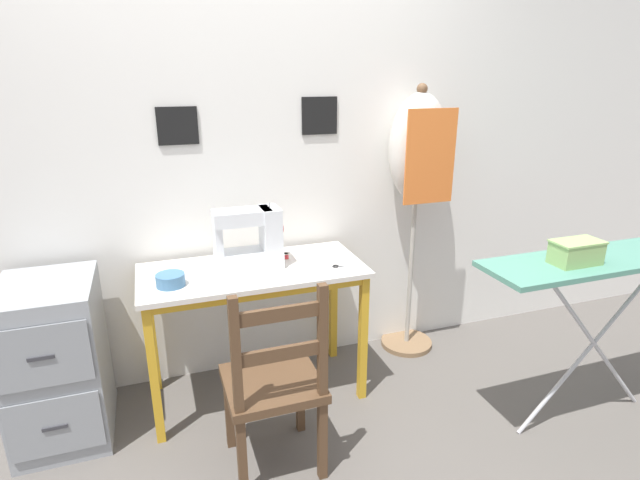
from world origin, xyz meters
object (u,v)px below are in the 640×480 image
at_px(sewing_machine, 252,240).
at_px(thread_spool_near_machine, 286,256).
at_px(wooden_chair, 274,384).
at_px(storage_box, 576,252).
at_px(ironing_board, 609,266).
at_px(dress_form, 418,161).
at_px(fabric_bowl, 170,280).
at_px(filing_cabinet, 57,362).
at_px(scissors, 341,267).

relative_size(sewing_machine, thread_spool_near_machine, 10.51).
xyz_separation_m(wooden_chair, storage_box, (1.30, -0.20, 0.51)).
relative_size(sewing_machine, ironing_board, 0.27).
height_order(dress_form, storage_box, dress_form).
distance_m(fabric_bowl, filing_cabinet, 0.66).
relative_size(scissors, filing_cabinet, 0.16).
bearing_deg(wooden_chair, dress_form, 34.96).
height_order(dress_form, ironing_board, dress_form).
bearing_deg(dress_form, filing_cabinet, -174.58).
distance_m(sewing_machine, filing_cabinet, 1.06).
bearing_deg(ironing_board, sewing_machine, 152.77).
xyz_separation_m(sewing_machine, scissors, (0.42, -0.16, -0.14)).
bearing_deg(ironing_board, dress_form, 118.29).
relative_size(wooden_chair, dress_form, 0.56).
bearing_deg(fabric_bowl, sewing_machine, 16.51).
distance_m(wooden_chair, filing_cabinet, 1.05).
relative_size(thread_spool_near_machine, filing_cabinet, 0.04).
bearing_deg(sewing_machine, ironing_board, -27.23).
xyz_separation_m(sewing_machine, fabric_bowl, (-0.41, -0.12, -0.11)).
relative_size(scissors, wooden_chair, 0.14).
xyz_separation_m(sewing_machine, dress_form, (1.00, 0.15, 0.31)).
bearing_deg(filing_cabinet, scissors, -5.26).
bearing_deg(thread_spool_near_machine, wooden_chair, -110.39).
relative_size(wooden_chair, ironing_board, 0.72).
xyz_separation_m(sewing_machine, storage_box, (1.26, -0.79, 0.05)).
bearing_deg(scissors, thread_spool_near_machine, 138.78).
distance_m(sewing_machine, fabric_bowl, 0.44).
height_order(thread_spool_near_machine, filing_cabinet, filing_cabinet).
bearing_deg(ironing_board, filing_cabinet, 163.33).
xyz_separation_m(thread_spool_near_machine, wooden_chair, (-0.23, -0.62, -0.33)).
height_order(filing_cabinet, ironing_board, ironing_board).
height_order(sewing_machine, filing_cabinet, sewing_machine).
relative_size(scissors, storage_box, 0.56).
bearing_deg(sewing_machine, thread_spool_near_machine, 12.01).
distance_m(sewing_machine, thread_spool_near_machine, 0.23).
distance_m(scissors, ironing_board, 1.24).
distance_m(dress_form, ironing_board, 1.10).
bearing_deg(fabric_bowl, thread_spool_near_machine, 15.13).
bearing_deg(scissors, filing_cabinet, 174.74).
relative_size(thread_spool_near_machine, wooden_chair, 0.04).
bearing_deg(sewing_machine, storage_box, -32.14).
height_order(sewing_machine, wooden_chair, sewing_machine).
bearing_deg(filing_cabinet, fabric_bowl, -8.82).
xyz_separation_m(dress_form, storage_box, (0.26, -0.94, -0.26)).
bearing_deg(storage_box, fabric_bowl, 158.13).
xyz_separation_m(fabric_bowl, wooden_chair, (0.36, -0.46, -0.34)).
xyz_separation_m(wooden_chair, ironing_board, (1.54, -0.18, 0.40)).
height_order(fabric_bowl, thread_spool_near_machine, fabric_bowl).
bearing_deg(dress_form, storage_box, -74.63).
bearing_deg(fabric_bowl, storage_box, -21.87).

